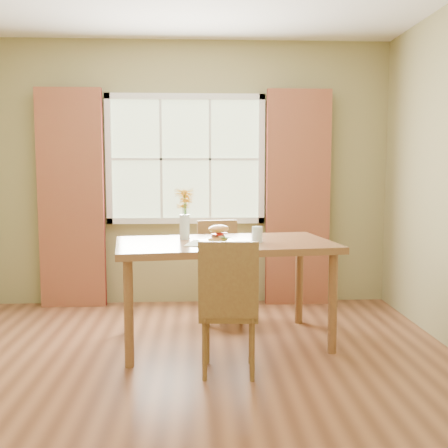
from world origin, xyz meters
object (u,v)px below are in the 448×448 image
chair_far (220,265)px  croissant_sandwich (219,234)px  water_glass (257,235)px  flower_vase (185,207)px  chair_near (229,302)px  dining_table (225,252)px

chair_far → croissant_sandwich: size_ratio=4.20×
croissant_sandwich → water_glass: size_ratio=1.76×
water_glass → flower_vase: flower_vase is taller
chair_near → flower_vase: size_ratio=2.24×
chair_near → croissant_sandwich: croissant_sandwich is taller
chair_near → chair_far: size_ratio=1.03×
croissant_sandwich → flower_vase: flower_vase is taller
dining_table → water_glass: bearing=-19.9°
chair_near → flower_vase: flower_vase is taller
water_glass → chair_near: bearing=-112.0°
chair_far → water_glass: size_ratio=7.37×
croissant_sandwich → water_glass: bearing=-18.7°
chair_far → water_glass: bearing=-79.3°
water_glass → flower_vase: bearing=161.2°
croissant_sandwich → water_glass: (0.31, 0.11, -0.02)m
croissant_sandwich → chair_far: bearing=48.4°
chair_far → croissant_sandwich: 0.96m
croissant_sandwich → water_glass: 0.33m
chair_near → chair_far: bearing=94.3°
chair_near → water_glass: 0.79m
water_glass → flower_vase: size_ratio=0.30×
chair_near → flower_vase: bearing=114.5°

